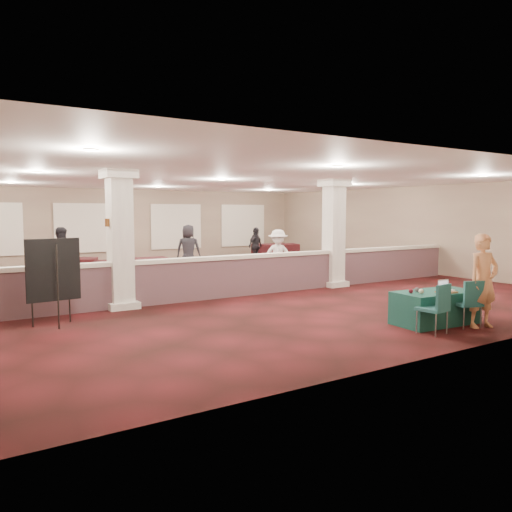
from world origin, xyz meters
TOP-DOWN VIEW (x-y plane):
  - ground at (0.00, 0.00)m, footprint 16.00×16.00m
  - wall_back at (0.00, 8.00)m, footprint 16.00×0.04m
  - wall_front at (0.00, -8.00)m, footprint 16.00×0.04m
  - wall_right at (8.00, 0.00)m, footprint 0.04×16.00m
  - ceiling at (0.00, 0.00)m, footprint 16.00×16.00m
  - partition_wall at (0.00, -1.50)m, footprint 15.60×0.28m
  - column_left at (-3.50, -1.50)m, footprint 0.72×0.72m
  - column_right at (3.00, -1.50)m, footprint 0.72×0.72m
  - sconce_left at (-3.78, -1.50)m, footprint 0.12×0.12m
  - sconce_right at (-3.22, -1.50)m, footprint 0.12×0.12m
  - near_table at (1.31, -6.50)m, footprint 1.77×0.99m
  - conf_chair_main at (1.55, -7.08)m, footprint 0.58×0.58m
  - conf_chair_side at (0.58, -7.09)m, footprint 0.53×0.53m
  - easel_board at (-5.19, -2.67)m, footprint 1.02×0.54m
  - woman at (1.80, -7.20)m, footprint 0.73×0.57m
  - far_table_front_left at (-3.44, 0.30)m, footprint 2.01×1.11m
  - far_table_front_center at (-1.44, 3.00)m, footprint 1.86×1.07m
  - far_table_front_right at (6.20, 0.62)m, footprint 1.97×1.23m
  - far_table_back_left at (-3.76, 3.43)m, footprint 2.16×1.62m
  - far_table_back_center at (-2.00, 3.20)m, footprint 1.78×1.14m
  - far_table_back_right at (5.76, 5.56)m, footprint 2.22×1.58m
  - attendee_a at (-3.77, 3.50)m, footprint 0.97×0.85m
  - attendee_b at (2.26, 0.36)m, footprint 1.17×0.96m
  - attendee_c at (4.35, 5.00)m, footprint 1.04×0.80m
  - attendee_d at (0.53, 3.50)m, footprint 1.00×0.90m
  - laptop_base at (1.57, -6.57)m, footprint 0.31×0.23m
  - laptop_screen at (1.58, -6.46)m, footprint 0.30×0.03m
  - screen_glow at (1.58, -6.47)m, footprint 0.27×0.02m
  - knitting at (1.33, -6.73)m, footprint 0.38×0.30m
  - yarn_cream at (0.81, -6.55)m, footprint 0.10×0.10m
  - yarn_red at (0.68, -6.41)m, footprint 0.09×0.09m
  - yarn_grey at (0.91, -6.36)m, footprint 0.09×0.09m
  - scissors at (1.87, -6.80)m, footprint 0.11×0.04m

SIDE VIEW (x-z plane):
  - ground at x=0.00m, z-range 0.00..0.00m
  - near_table at x=1.31m, z-range 0.00..0.66m
  - far_table_back_center at x=-2.00m, z-range 0.00..0.67m
  - far_table_front_center at x=-1.44m, z-range 0.00..0.72m
  - far_table_front_right at x=6.20m, z-range 0.00..0.74m
  - far_table_back_left at x=-3.76m, z-range 0.00..0.79m
  - far_table_front_left at x=-3.44m, z-range 0.00..0.79m
  - far_table_back_right at x=5.76m, z-range 0.00..0.81m
  - conf_chair_main at x=1.55m, z-range 0.08..1.02m
  - conf_chair_side at x=0.58m, z-range 0.09..1.02m
  - partition_wall at x=0.00m, z-range 0.02..1.12m
  - scissors at x=1.87m, z-range 0.66..0.67m
  - laptop_base at x=1.57m, z-range 0.66..0.67m
  - knitting at x=1.33m, z-range 0.66..0.68m
  - yarn_red at x=0.68m, z-range 0.66..0.75m
  - yarn_grey at x=0.91m, z-range 0.66..0.75m
  - yarn_cream at x=0.81m, z-range 0.66..0.75m
  - screen_glow at x=1.58m, z-range 0.67..0.84m
  - laptop_screen at x=1.58m, z-range 0.67..0.87m
  - attendee_c at x=4.35m, z-range 0.00..1.60m
  - attendee_b at x=2.26m, z-range 0.00..1.68m
  - attendee_a at x=-3.77m, z-range 0.00..1.77m
  - attendee_d at x=0.53m, z-range 0.00..1.80m
  - woman at x=1.80m, z-range 0.00..1.82m
  - easel_board at x=-5.19m, z-range 0.23..1.96m
  - wall_back at x=0.00m, z-range 0.00..3.20m
  - wall_front at x=0.00m, z-range 0.00..3.20m
  - wall_right at x=8.00m, z-range 0.00..3.20m
  - column_left at x=-3.50m, z-range 0.04..3.24m
  - column_right at x=3.00m, z-range 0.04..3.24m
  - sconce_left at x=-3.78m, z-range 1.91..2.09m
  - sconce_right at x=-3.22m, z-range 1.91..2.09m
  - ceiling at x=0.00m, z-range 3.19..3.21m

